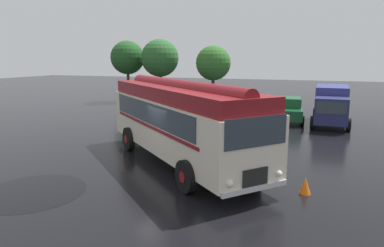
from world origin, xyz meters
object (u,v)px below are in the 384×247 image
vintage_bus (180,118)px  car_near_left (212,106)px  traffic_cone (305,186)px  car_mid_left (249,107)px  car_mid_right (289,109)px  box_van (331,104)px

vintage_bus → car_near_left: vintage_bus is taller
car_near_left → traffic_cone: (7.17, -13.13, -0.57)m
traffic_cone → car_near_left: bearing=118.6°
car_mid_left → car_mid_right: (2.82, -0.19, 0.00)m
car_near_left → car_mid_left: (2.76, 0.36, 0.00)m
car_near_left → traffic_cone: 14.97m
car_near_left → traffic_cone: bearing=-61.4°
box_van → traffic_cone: size_ratio=10.58×
box_van → traffic_cone: box_van is taller
car_mid_right → box_van: (2.71, -0.05, 0.52)m
car_mid_left → car_mid_right: bearing=-3.9°
car_mid_right → traffic_cone: (1.60, -13.31, -0.57)m
car_near_left → box_van: (8.28, 0.12, 0.52)m
car_mid_right → box_van: box_van is taller
car_mid_right → car_mid_left: bearing=176.1°
vintage_bus → car_mid_right: (3.53, 11.50, -1.05)m
car_mid_right → box_van: size_ratio=0.74×
vintage_bus → box_van: (6.23, 11.45, -0.53)m
vintage_bus → car_near_left: bearing=100.2°
vintage_bus → box_van: vintage_bus is taller
car_near_left → car_mid_right: same height
car_near_left → car_mid_left: 2.78m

